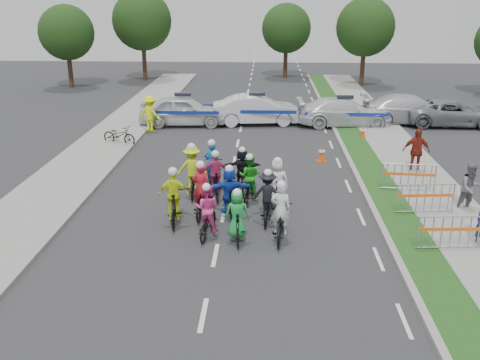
{
  "coord_description": "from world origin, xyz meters",
  "views": [
    {
      "loc": [
        1.38,
        -13.59,
        7.06
      ],
      "look_at": [
        0.54,
        3.38,
        1.1
      ],
      "focal_mm": 40.0,
      "sensor_mm": 36.0,
      "label": 1
    }
  ],
  "objects_px": {
    "rider_1": "(237,221)",
    "rider_10": "(192,175)",
    "rider_0": "(280,220)",
    "rider_3": "(174,202)",
    "rider_12": "(212,172)",
    "police_car_0": "(183,110)",
    "cone_1": "(363,133)",
    "rider_11": "(242,172)",
    "tree_4": "(286,28)",
    "rider_6": "(201,197)",
    "cone_0": "(322,154)",
    "police_car_1": "(257,110)",
    "tree_1": "(365,27)",
    "rider_2": "(207,216)",
    "barrier_1": "(425,200)",
    "marshal_hiviz": "(150,114)",
    "civilian_suv": "(452,113)",
    "tree_3": "(142,21)",
    "rider_9": "(216,180)",
    "parked_bike": "(119,135)",
    "barrier_0": "(451,234)",
    "civilian_sedan": "(411,109)",
    "spectator_2": "(416,151)",
    "tree_0": "(66,33)",
    "rider_8": "(249,183)",
    "rider_4": "(267,201)",
    "police_car_2": "(344,112)",
    "barrier_2": "(408,178)",
    "spectator_1": "(471,188)",
    "rider_7": "(277,188)"
  },
  "relations": [
    {
      "from": "spectator_1",
      "to": "rider_6",
      "type": "bearing_deg",
      "value": 172.9
    },
    {
      "from": "rider_1",
      "to": "rider_10",
      "type": "relative_size",
      "value": 0.86
    },
    {
      "from": "rider_9",
      "to": "barrier_2",
      "type": "bearing_deg",
      "value": 178.51
    },
    {
      "from": "cone_1",
      "to": "police_car_1",
      "type": "bearing_deg",
      "value": 150.89
    },
    {
      "from": "rider_1",
      "to": "rider_8",
      "type": "relative_size",
      "value": 0.94
    },
    {
      "from": "rider_11",
      "to": "tree_4",
      "type": "relative_size",
      "value": 0.28
    },
    {
      "from": "rider_2",
      "to": "barrier_1",
      "type": "xyz_separation_m",
      "value": [
        7.05,
        1.92,
        -0.09
      ]
    },
    {
      "from": "police_car_1",
      "to": "tree_1",
      "type": "relative_size",
      "value": 0.73
    },
    {
      "from": "barrier_2",
      "to": "tree_4",
      "type": "height_order",
      "value": "tree_4"
    },
    {
      "from": "rider_0",
      "to": "rider_3",
      "type": "relative_size",
      "value": 0.99
    },
    {
      "from": "civilian_suv",
      "to": "tree_3",
      "type": "distance_m",
      "value": 26.32
    },
    {
      "from": "rider_6",
      "to": "rider_9",
      "type": "bearing_deg",
      "value": -98.65
    },
    {
      "from": "rider_9",
      "to": "barrier_0",
      "type": "distance_m",
      "value": 8.12
    },
    {
      "from": "rider_6",
      "to": "rider_11",
      "type": "bearing_deg",
      "value": -114.68
    },
    {
      "from": "rider_9",
      "to": "rider_12",
      "type": "height_order",
      "value": "rider_12"
    },
    {
      "from": "rider_2",
      "to": "tree_1",
      "type": "bearing_deg",
      "value": -99.2
    },
    {
      "from": "rider_4",
      "to": "spectator_2",
      "type": "distance_m",
      "value": 8.04
    },
    {
      "from": "rider_3",
      "to": "police_car_2",
      "type": "xyz_separation_m",
      "value": [
        7.24,
        13.91,
        0.02
      ]
    },
    {
      "from": "rider_9",
      "to": "rider_3",
      "type": "bearing_deg",
      "value": 55.75
    },
    {
      "from": "rider_8",
      "to": "tree_4",
      "type": "relative_size",
      "value": 0.29
    },
    {
      "from": "rider_2",
      "to": "rider_3",
      "type": "xyz_separation_m",
      "value": [
        -1.15,
        0.84,
        0.1
      ]
    },
    {
      "from": "rider_8",
      "to": "tree_1",
      "type": "relative_size",
      "value": 0.27
    },
    {
      "from": "spectator_2",
      "to": "tree_0",
      "type": "xyz_separation_m",
      "value": [
        -21.55,
        20.23,
        3.24
      ]
    },
    {
      "from": "civilian_suv",
      "to": "parked_bike",
      "type": "relative_size",
      "value": 2.87
    },
    {
      "from": "rider_12",
      "to": "marshal_hiviz",
      "type": "distance_m",
      "value": 9.57
    },
    {
      "from": "police_car_1",
      "to": "marshal_hiviz",
      "type": "relative_size",
      "value": 2.58
    },
    {
      "from": "civilian_sedan",
      "to": "rider_11",
      "type": "bearing_deg",
      "value": 144.04
    },
    {
      "from": "cone_1",
      "to": "rider_12",
      "type": "bearing_deg",
      "value": -132.6
    },
    {
      "from": "rider_1",
      "to": "rider_12",
      "type": "xyz_separation_m",
      "value": [
        -1.2,
        4.66,
        -0.04
      ]
    },
    {
      "from": "rider_0",
      "to": "tree_0",
      "type": "height_order",
      "value": "tree_0"
    },
    {
      "from": "rider_8",
      "to": "cone_0",
      "type": "relative_size",
      "value": 2.61
    },
    {
      "from": "rider_11",
      "to": "rider_12",
      "type": "height_order",
      "value": "rider_12"
    },
    {
      "from": "rider_9",
      "to": "civilian_suv",
      "type": "height_order",
      "value": "rider_9"
    },
    {
      "from": "police_car_1",
      "to": "spectator_2",
      "type": "xyz_separation_m",
      "value": [
        6.68,
        -8.43,
        0.12
      ]
    },
    {
      "from": "rider_12",
      "to": "police_car_0",
      "type": "height_order",
      "value": "rider_12"
    },
    {
      "from": "police_car_1",
      "to": "tree_0",
      "type": "height_order",
      "value": "tree_0"
    },
    {
      "from": "rider_2",
      "to": "barrier_0",
      "type": "distance_m",
      "value": 7.1
    },
    {
      "from": "police_car_2",
      "to": "civilian_sedan",
      "type": "xyz_separation_m",
      "value": [
        3.85,
        0.76,
        0.04
      ]
    },
    {
      "from": "civilian_suv",
      "to": "barrier_1",
      "type": "bearing_deg",
      "value": 160.1
    },
    {
      "from": "barrier_2",
      "to": "tree_4",
      "type": "relative_size",
      "value": 0.32
    },
    {
      "from": "rider_6",
      "to": "cone_0",
      "type": "relative_size",
      "value": 2.78
    },
    {
      "from": "civilian_suv",
      "to": "tree_4",
      "type": "relative_size",
      "value": 0.83
    },
    {
      "from": "spectator_1",
      "to": "rider_10",
      "type": "bearing_deg",
      "value": 161.07
    },
    {
      "from": "parked_bike",
      "to": "tree_4",
      "type": "distance_m",
      "value": 24.44
    },
    {
      "from": "police_car_1",
      "to": "civilian_sedan",
      "type": "bearing_deg",
      "value": -92.78
    },
    {
      "from": "rider_0",
      "to": "cone_1",
      "type": "height_order",
      "value": "rider_0"
    },
    {
      "from": "rider_8",
      "to": "cone_1",
      "type": "distance_m",
      "value": 10.43
    },
    {
      "from": "barrier_1",
      "to": "tree_1",
      "type": "distance_m",
      "value": 27.17
    },
    {
      "from": "marshal_hiviz",
      "to": "tree_3",
      "type": "distance_m",
      "value": 18.7
    },
    {
      "from": "rider_7",
      "to": "barrier_2",
      "type": "height_order",
      "value": "rider_7"
    }
  ]
}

